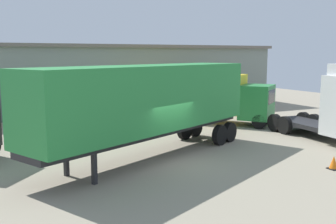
% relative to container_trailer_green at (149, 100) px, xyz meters
% --- Properties ---
extents(ground_plane, '(60.00, 60.00, 0.00)m').
position_rel_container_trailer_green_xyz_m(ground_plane, '(0.72, -0.99, -2.63)').
color(ground_plane, gray).
extents(warehouse_building, '(34.35, 10.48, 5.38)m').
position_rel_container_trailer_green_xyz_m(warehouse_building, '(0.72, 17.99, 0.07)').
color(warehouse_building, gray).
rests_on(warehouse_building, ground_plane).
extents(container_trailer_green, '(12.02, 7.40, 4.14)m').
position_rel_container_trailer_green_xyz_m(container_trailer_green, '(0.00, 0.00, 0.00)').
color(container_trailer_green, '#28843D').
rests_on(container_trailer_green, ground_plane).
extents(box_truck_green, '(6.52, 7.47, 3.28)m').
position_rel_container_trailer_green_xyz_m(box_truck_green, '(7.71, 6.73, -0.78)').
color(box_truck_green, '#28843D').
rests_on(box_truck_green, ground_plane).
extents(traffic_cone, '(0.40, 0.40, 0.55)m').
position_rel_container_trailer_green_xyz_m(traffic_cone, '(5.98, -4.87, -2.37)').
color(traffic_cone, black).
rests_on(traffic_cone, ground_plane).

